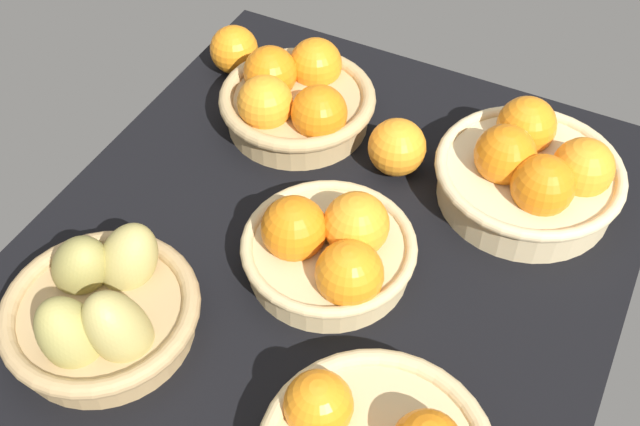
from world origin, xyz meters
TOP-DOWN VIEW (x-y plane):
  - market_tray at (0.00, 0.00)cm, footprint 84.00×72.00cm
  - basket_near_right_pears at (21.45, -16.84)cm, footprint 23.42×22.43cm
  - basket_near_left at (-20.20, -14.43)cm, footprint 22.37×22.37cm
  - basket_center at (2.14, 2.09)cm, footprint 21.22×21.22cm
  - basket_far_left at (-20.55, 19.76)cm, footprint 24.44×24.44cm
  - loose_orange_front_gap at (-17.84, 2.22)cm, footprint 7.88×7.88cm
  - loose_orange_back_gap at (-27.06, -28.78)cm, footprint 7.46×7.46cm

SIDE VIEW (x-z plane):
  - market_tray at x=0.00cm, z-range 0.00..3.00cm
  - loose_orange_back_gap at x=-27.06cm, z-range 3.00..10.46cm
  - loose_orange_front_gap at x=-17.84cm, z-range 3.00..10.88cm
  - basket_near_right_pears at x=21.45cm, z-range 0.65..13.31cm
  - basket_center at x=2.14cm, z-range 1.77..12.35cm
  - basket_near_left at x=-20.20cm, z-range 2.18..12.58cm
  - basket_far_left at x=-20.55cm, z-range 1.90..13.32cm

